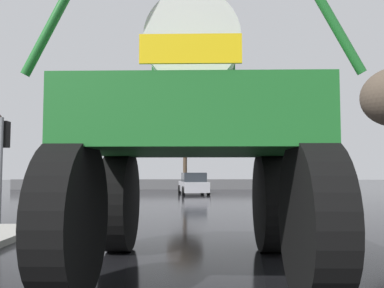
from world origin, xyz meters
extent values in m
plane|color=black|center=(0.00, 18.00, 0.00)|extent=(120.00, 120.00, 0.00)
cylinder|color=black|center=(-0.98, 7.99, 1.00)|extent=(0.57, 2.02, 2.01)
cylinder|color=black|center=(2.07, 7.87, 1.00)|extent=(0.57, 2.02, 2.01)
cylinder|color=black|center=(-1.10, 4.82, 1.00)|extent=(0.57, 2.02, 2.01)
cylinder|color=black|center=(1.95, 4.70, 1.00)|extent=(0.57, 2.02, 2.01)
cube|color=#1E6B28|center=(0.48, 6.34, 2.36)|extent=(3.70, 4.01, 0.92)
cube|color=#1A5B22|center=(0.50, 6.74, 3.28)|extent=(1.41, 1.30, 0.91)
cylinder|color=silver|center=(0.46, 5.79, 3.52)|extent=(1.43, 1.22, 1.39)
cube|color=yellow|center=(0.41, 4.38, 3.07)|extent=(1.23, 0.09, 0.36)
cube|color=#B7B7BF|center=(0.91, 28.63, 0.53)|extent=(2.16, 4.27, 0.70)
cube|color=#23282D|center=(0.93, 28.48, 1.20)|extent=(1.79, 2.26, 0.64)
cylinder|color=black|center=(-0.09, 29.87, 0.30)|extent=(0.25, 0.62, 0.60)
cylinder|color=black|center=(1.60, 30.07, 0.30)|extent=(0.25, 0.62, 0.60)
cylinder|color=black|center=(0.22, 27.19, 0.30)|extent=(0.25, 0.62, 0.60)
cylinder|color=black|center=(1.91, 27.38, 0.30)|extent=(0.25, 0.62, 0.60)
cylinder|color=slate|center=(-5.41, 12.38, 1.65)|extent=(0.11, 0.11, 3.30)
cube|color=black|center=(-5.41, 12.60, 2.78)|extent=(0.24, 0.32, 0.84)
sphere|color=red|center=(-5.41, 12.79, 3.05)|extent=(0.17, 0.17, 0.17)
sphere|color=#3C2403|center=(-5.41, 12.79, 2.78)|extent=(0.17, 0.17, 0.17)
sphere|color=black|center=(-5.41, 12.79, 2.51)|extent=(0.17, 0.17, 0.17)
cylinder|color=slate|center=(3.98, 12.38, 1.99)|extent=(0.11, 0.11, 3.97)
cube|color=black|center=(3.98, 12.60, 3.45)|extent=(0.24, 0.32, 0.84)
sphere|color=red|center=(3.98, 12.79, 3.72)|extent=(0.17, 0.17, 0.17)
sphere|color=#3C2403|center=(3.98, 12.79, 3.45)|extent=(0.17, 0.17, 0.17)
sphere|color=black|center=(3.98, 12.79, 3.18)|extent=(0.17, 0.17, 0.17)
cylinder|color=#473828|center=(0.31, 38.71, 2.39)|extent=(0.38, 0.38, 4.78)
ellipsoid|color=brown|center=(0.31, 38.71, 6.02)|extent=(3.53, 3.53, 3.00)
cube|color=#59595B|center=(0.00, 36.22, 0.45)|extent=(30.33, 0.24, 0.90)
camera|label=1|loc=(0.35, -0.42, 1.60)|focal=38.19mm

